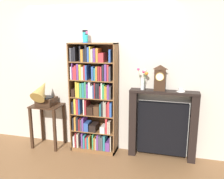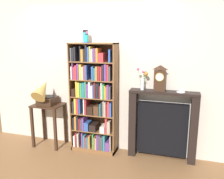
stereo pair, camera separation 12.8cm
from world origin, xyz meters
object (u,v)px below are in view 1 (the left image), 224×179
Objects in this scene: side_table_left at (48,117)px; flower_vase at (143,78)px; cup_stack at (85,36)px; fireplace_mantel at (162,125)px; bookshelf at (93,101)px; teacup_with_saucer at (181,90)px; mantel_clock at (160,78)px; gramophone at (43,94)px.

flower_vase reaches higher than side_table_left.
fireplace_mantel is (1.29, 0.06, -1.42)m from cup_stack.
teacup_with_saucer is (1.43, 0.05, 0.26)m from bookshelf.
cup_stack is at bearing -178.26° from mantel_clock.
gramophone is at bearing -175.23° from teacup_with_saucer.
bookshelf is at bearing -177.62° from mantel_clock.
bookshelf reaches higher than teacup_with_saucer.
fireplace_mantel is (1.17, 0.07, -0.34)m from bookshelf.
side_table_left is at bearing -176.54° from bookshelf.
teacup_with_saucer is (0.33, 0.00, -0.18)m from mantel_clock.
side_table_left is 0.69× the size of fireplace_mantel.
bookshelf is at bearing -177.29° from flower_vase.
cup_stack reaches higher than fireplace_mantel.
flower_vase is 2.78× the size of teacup_with_saucer.
bookshelf reaches higher than fireplace_mantel.
fireplace_mantel is (2.03, 0.12, -0.00)m from side_table_left.
cup_stack reaches higher than mantel_clock.
mantel_clock reaches higher than gramophone.
gramophone is 2.09m from fireplace_mantel.
flower_vase is at bearing -178.73° from mantel_clock.
bookshelf is 1.45m from teacup_with_saucer.
bookshelf is 2.40× the size of side_table_left.
teacup_with_saucer is at bearing 1.92° from bookshelf.
fireplace_mantel is at bearing 5.89° from gramophone.
teacup_with_saucer is at bearing 0.78° from flower_vase.
bookshelf is 14.44× the size of teacup_with_saucer.
cup_stack is at bearing -177.42° from fireplace_mantel.
bookshelf reaches higher than side_table_left.
flower_vase is at bearing -179.22° from teacup_with_saucer.
flower_vase is (-0.33, -0.03, 0.76)m from fireplace_mantel.
cup_stack is 1.24m from gramophone.
teacup_with_saucer is at bearing 4.77° from gramophone.
cup_stack is 1.75m from teacup_with_saucer.
side_table_left is 6.00× the size of teacup_with_saucer.
gramophone is 1.27× the size of mantel_clock.
bookshelf is 1.22m from fireplace_mantel.
gramophone is at bearing -168.47° from cup_stack.
side_table_left is at bearing -177.50° from teacup_with_saucer.
mantel_clock is at bearing -163.69° from fireplace_mantel.
bookshelf is 1.19m from mantel_clock.
fireplace_mantel is 8.76× the size of teacup_with_saucer.
side_table_left is 2.37m from teacup_with_saucer.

